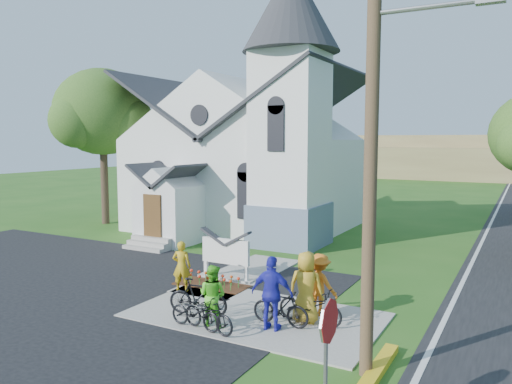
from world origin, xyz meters
The scene contains 19 objects.
ground centered at (0.00, 0.00, 0.00)m, with size 120.00×120.00×0.00m, color #275819.
sidewalk centered at (1.50, 0.50, 0.03)m, with size 7.00×4.00×0.05m, color gray.
church centered at (-5.48, 12.48, 5.25)m, with size 12.35×12.00×13.00m.
church_sign centered at (-1.20, 3.20, 1.03)m, with size 2.20×0.40×1.70m.
flower_bed centered at (-1.20, 2.30, 0.04)m, with size 2.60×1.10×0.07m, color #3A220F.
utility_pole centered at (5.36, -1.50, 5.40)m, with size 3.45×0.28×10.00m.
stop_sign centered at (5.43, -4.20, 1.78)m, with size 0.11×0.76×2.48m.
tree_lot_corner centered at (-14.00, 10.00, 6.60)m, with size 5.60×5.60×9.15m.
distant_hills centered at (3.36, 56.33, 2.17)m, with size 61.00×10.00×5.60m.
cyclist_0 centered at (-1.68, 1.26, 0.89)m, with size 0.61×0.40×1.67m, color #B89215.
bike_0 centered at (0.64, -1.20, 0.48)m, with size 0.57×1.62×0.85m, color black.
cyclist_1 centered at (0.90, -0.78, 0.87)m, with size 0.80×0.62×1.65m, color #53CC26.
bike_1 centered at (0.11, -0.35, 0.58)m, with size 0.50×1.76×1.06m, color black.
cyclist_2 centered at (2.45, -0.31, 1.03)m, with size 1.15×0.48×1.96m, color #2323B0.
bike_2 centered at (1.05, -1.20, 0.50)m, with size 0.60×1.71×0.90m, color black.
cyclist_3 centered at (3.11, 1.35, 0.93)m, with size 1.14×0.65×1.76m, color orange.
bike_3 centered at (2.51, 0.06, 0.54)m, with size 0.46×1.63×0.98m, color black.
cyclist_4 centered at (3.00, 0.62, 1.03)m, with size 0.96×0.62×1.96m, color gold.
bike_4 centered at (3.14, 0.59, 0.54)m, with size 0.65×1.86×0.98m, color black.
Camera 1 is at (8.15, -11.58, 5.01)m, focal length 35.00 mm.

